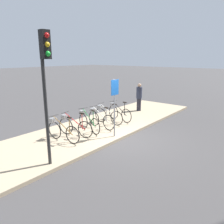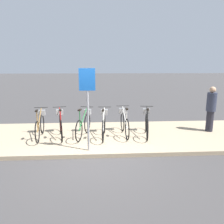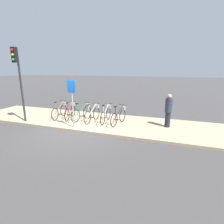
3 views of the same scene
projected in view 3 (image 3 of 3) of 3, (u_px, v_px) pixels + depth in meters
ground_plane at (73, 132)px, 8.41m from camera, size 120.00×120.00×0.00m
sidewalk at (89, 121)px, 9.96m from camera, size 14.35×3.41×0.12m
parked_bicycle_0 at (60, 110)px, 10.31m from camera, size 0.46×1.68×1.03m
parked_bicycle_1 at (71, 111)px, 10.16m from camera, size 0.52×1.65×1.03m
parked_bicycle_2 at (83, 112)px, 9.88m from camera, size 0.55×1.65×1.03m
parked_bicycle_3 at (93, 113)px, 9.59m from camera, size 0.46×1.68×1.03m
parked_bicycle_4 at (106, 114)px, 9.51m from camera, size 0.46×1.68×1.03m
parked_bicycle_5 at (119, 115)px, 9.16m from camera, size 0.47×1.66×1.03m
pedestrian at (168, 110)px, 8.57m from camera, size 0.34×0.34×1.66m
traffic_light at (18, 70)px, 8.97m from camera, size 0.24×0.40×3.89m
sign_post at (72, 96)px, 8.31m from camera, size 0.44×0.07×2.33m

